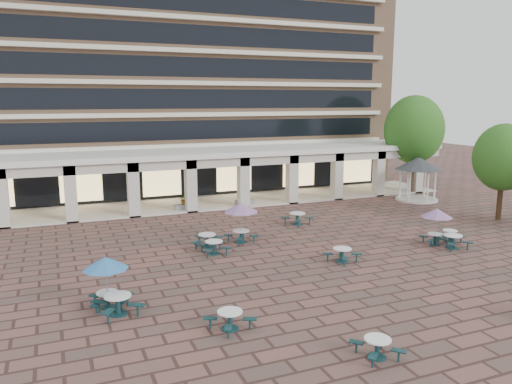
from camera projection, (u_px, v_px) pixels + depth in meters
ground at (288, 255)px, 27.14m from camera, size 120.00×120.00×0.00m
apartment_building at (174, 55)px, 48.02m from camera, size 40.00×15.50×25.20m
retail_arcade at (208, 167)px, 40.06m from camera, size 42.00×6.60×4.40m
picnic_table_0 at (230, 318)px, 18.28m from camera, size 1.90×1.90×0.70m
picnic_table_1 at (377, 346)px, 16.26m from camera, size 1.53×1.53×0.67m
picnic_table_3 at (453, 240)px, 28.30m from camera, size 1.84×1.84×0.77m
picnic_table_4 at (106, 265)px, 19.95m from camera, size 1.83×1.83×2.12m
picnic_table_5 at (118, 303)px, 19.53m from camera, size 2.00×2.00×0.79m
picnic_table_6 at (241, 209)px, 29.14m from camera, size 2.06×2.06×2.38m
picnic_table_7 at (450, 234)px, 29.81m from camera, size 1.73×1.73×0.64m
picnic_table_8 at (214, 246)px, 27.24m from camera, size 1.66×1.66×0.73m
picnic_table_9 at (207, 239)px, 28.56m from camera, size 2.07×2.07×0.75m
picnic_table_10 at (342, 254)px, 25.94m from camera, size 1.96×1.96×0.72m
picnic_table_11 at (437, 214)px, 28.75m from camera, size 1.85×1.85×2.13m
picnic_table_13 at (297, 218)px, 33.73m from camera, size 2.16×2.16×0.79m
gazebo at (418, 168)px, 41.44m from camera, size 3.85×3.85×3.58m
tree_east_a at (503, 157)px, 34.37m from camera, size 4.05×4.05×6.75m
tree_east_c at (414, 130)px, 44.22m from camera, size 5.25×5.25×8.75m
planter_left at (184, 204)px, 37.83m from camera, size 1.50×0.76×1.32m
planter_right at (245, 200)px, 39.70m from camera, size 1.50×0.65×1.17m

